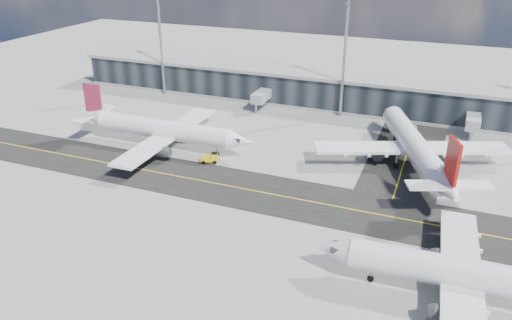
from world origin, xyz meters
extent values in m
plane|color=gray|center=(0.00, 0.00, 0.00)|extent=(300.00, 300.00, 0.00)
cube|color=black|center=(0.00, 4.00, 0.01)|extent=(180.00, 14.00, 0.02)
cube|color=black|center=(18.00, 35.00, 0.01)|extent=(14.00, 50.00, 0.02)
cube|color=yellow|center=(0.00, 4.00, 0.03)|extent=(180.00, 0.25, 0.01)
cube|color=yellow|center=(18.00, 35.00, 0.03)|extent=(0.25, 50.00, 0.01)
cube|color=black|center=(0.00, 55.00, 4.00)|extent=(150.00, 12.00, 8.00)
cube|color=gray|center=(0.00, 55.00, 8.40)|extent=(152.00, 13.00, 0.80)
cube|color=gray|center=(0.00, 55.00, 0.40)|extent=(150.00, 12.20, 0.80)
cube|color=gray|center=(-20.00, 47.00, 3.50)|extent=(3.00, 10.00, 2.40)
cylinder|color=gray|center=(-20.00, 42.00, 1.20)|extent=(0.60, 0.60, 2.40)
cube|color=gray|center=(30.00, 47.00, 3.50)|extent=(3.00, 10.00, 2.40)
cylinder|color=gray|center=(30.00, 42.00, 1.20)|extent=(0.60, 0.60, 2.40)
cylinder|color=gray|center=(-50.00, 48.00, 14.00)|extent=(0.70, 0.70, 28.00)
cylinder|color=gray|center=(0.00, 48.00, 14.00)|extent=(0.70, 0.70, 28.00)
cylinder|color=white|center=(-29.91, 15.06, 4.04)|extent=(30.35, 4.29, 4.04)
cone|color=white|center=(-12.73, 15.20, 4.04)|extent=(5.09, 4.08, 4.04)
cone|color=white|center=(-47.60, 14.91, 4.65)|extent=(6.10, 4.09, 4.04)
cube|color=white|center=(-28.90, 15.06, 3.03)|extent=(5.33, 34.41, 0.51)
cylinder|color=#2D2D30|center=(-27.94, 21.14, 1.92)|extent=(4.26, 2.36, 2.32)
cylinder|color=#2D2D30|center=(-27.84, 9.01, 1.92)|extent=(4.26, 2.36, 2.32)
cube|color=silver|center=(-27.94, 21.14, 2.73)|extent=(2.02, 0.42, 0.81)
cube|color=silver|center=(-27.84, 9.01, 2.73)|extent=(2.02, 0.42, 0.81)
cube|color=maroon|center=(-47.10, 14.92, 8.89)|extent=(4.25, 0.49, 6.27)
cube|color=white|center=(-47.60, 14.91, 5.26)|extent=(2.93, 12.15, 0.35)
cube|color=#2D2D30|center=(-13.24, 15.19, 4.45)|extent=(2.04, 2.24, 0.71)
cylinder|color=gray|center=(-17.78, 15.15, 1.21)|extent=(0.24, 0.24, 2.02)
cylinder|color=black|center=(-17.78, 15.15, 0.45)|extent=(0.91, 0.36, 0.91)
cylinder|color=black|center=(-30.95, 18.08, 0.56)|extent=(1.12, 0.51, 1.11)
cylinder|color=black|center=(-30.90, 12.02, 0.56)|extent=(1.12, 0.51, 1.11)
cylinder|color=white|center=(19.39, 24.97, 4.41)|extent=(16.14, 32.37, 4.41)
cone|color=white|center=(12.57, 42.41, 4.41)|extent=(6.11, 6.73, 4.41)
cone|color=white|center=(26.42, 7.03, 5.07)|extent=(6.51, 7.76, 4.41)
cube|color=white|center=(18.99, 26.00, 3.30)|extent=(36.88, 18.77, 0.55)
cylinder|color=#2D2D30|center=(12.44, 24.62, 2.09)|extent=(4.04, 5.23, 2.53)
cylinder|color=#2D2D30|center=(24.75, 29.43, 2.09)|extent=(4.04, 5.23, 2.53)
cube|color=silver|center=(12.44, 24.62, 2.97)|extent=(1.21, 2.21, 0.88)
cube|color=silver|center=(24.75, 29.43, 2.97)|extent=(1.21, 2.21, 0.88)
cube|color=#A1120B|center=(26.22, 7.54, 9.69)|extent=(2.15, 4.49, 6.83)
cube|color=white|center=(26.42, 7.03, 5.73)|extent=(13.43, 7.69, 0.39)
cube|color=#2D2D30|center=(12.77, 41.90, 4.85)|extent=(3.06, 2.93, 0.77)
cylinder|color=gray|center=(14.58, 37.28, 1.32)|extent=(0.34, 0.34, 2.20)
cylinder|color=black|center=(14.58, 37.28, 0.50)|extent=(0.72, 1.06, 0.99)
cylinder|color=black|center=(16.72, 22.74, 0.61)|extent=(0.95, 1.33, 1.21)
cylinder|color=black|center=(22.87, 25.15, 0.61)|extent=(0.95, 1.33, 1.21)
cylinder|color=silver|center=(30.01, -12.94, 3.89)|extent=(29.36, 5.34, 3.89)
cone|color=silver|center=(13.48, -13.76, 3.89)|extent=(5.05, 4.13, 3.89)
cube|color=silver|center=(29.03, -12.99, 2.92)|extent=(6.50, 33.30, 0.49)
cylinder|color=#2D2D30|center=(28.35, -18.87, 1.85)|extent=(4.19, 2.44, 2.24)
cylinder|color=#2D2D30|center=(27.77, -7.20, 1.85)|extent=(4.19, 2.44, 2.24)
cube|color=silver|center=(28.35, -18.87, 2.63)|extent=(1.96, 0.49, 0.78)
cube|color=silver|center=(27.77, -7.20, 2.63)|extent=(1.96, 0.49, 0.78)
cube|color=#2D2D30|center=(13.96, -13.74, 4.28)|extent=(2.05, 2.24, 0.68)
cylinder|color=gray|center=(18.34, -13.52, 1.17)|extent=(0.24, 0.24, 1.95)
cylinder|color=black|center=(18.34, -13.52, 0.44)|extent=(0.89, 0.38, 0.88)
cylinder|color=black|center=(31.12, -15.81, 0.54)|extent=(1.09, 0.54, 1.07)
cylinder|color=black|center=(30.83, -9.98, 0.54)|extent=(1.09, 0.54, 1.07)
cube|color=yellow|center=(-17.68, 11.56, 0.83)|extent=(3.64, 2.64, 0.77)
cube|color=yellow|center=(-16.75, 11.92, 1.54)|extent=(1.65, 1.78, 0.99)
cube|color=black|center=(-16.75, 11.92, 1.93)|extent=(1.53, 1.69, 0.28)
cylinder|color=black|center=(-16.91, 12.63, 0.39)|extent=(0.82, 0.54, 0.77)
cylinder|color=black|center=(-16.39, 11.30, 0.39)|extent=(0.82, 0.54, 0.77)
cylinder|color=black|center=(-18.97, 11.83, 0.39)|extent=(0.82, 0.54, 0.77)
cylinder|color=black|center=(-18.45, 10.49, 0.39)|extent=(0.82, 0.54, 0.77)
imported|color=white|center=(17.52, 42.50, 0.84)|extent=(3.96, 6.47, 1.67)
camera|label=1|loc=(24.03, -67.80, 41.57)|focal=35.00mm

